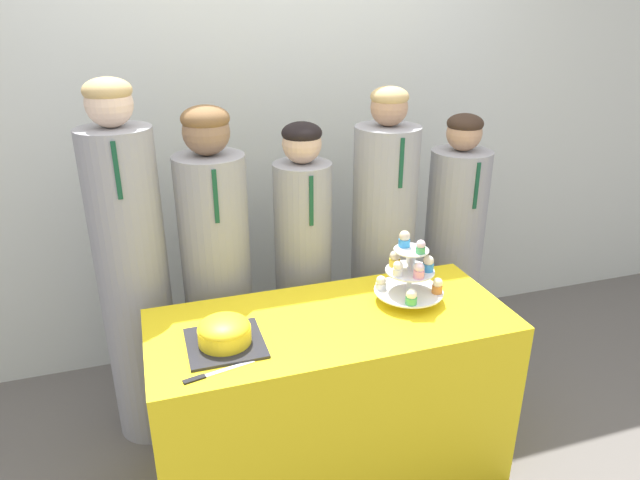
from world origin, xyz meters
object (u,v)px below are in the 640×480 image
round_cake (224,332)px  cupcake_stand (410,272)px  student_3 (382,256)px  student_4 (452,258)px  student_1 (218,280)px  student_2 (304,276)px  cake_knife (207,375)px  student_0 (134,280)px

round_cake → cupcake_stand: cupcake_stand is taller
round_cake → cupcake_stand: bearing=6.9°
student_3 → student_4: size_ratio=1.10×
student_1 → student_2: size_ratio=1.07×
cake_knife → student_2: 0.92m
student_1 → student_3: (0.80, 0.00, 0.01)m
student_0 → student_2: size_ratio=1.15×
student_3 → student_4: bearing=-0.0°
student_2 → student_3: size_ratio=0.91×
round_cake → student_1: size_ratio=0.18×
round_cake → cake_knife: 0.19m
round_cake → student_3: (0.85, 0.58, -0.07)m
student_0 → student_4: bearing=-0.0°
cake_knife → student_0: bearing=93.7°
cupcake_stand → student_2: size_ratio=0.21×
cake_knife → student_3: 1.20m
round_cake → student_1: bearing=84.4°
student_4 → student_2: bearing=-180.0°
student_2 → student_4: student_2 is taller
cake_knife → student_0: size_ratio=0.15×
student_0 → student_4: 1.54m
cake_knife → student_1: student_1 is taller
student_1 → student_2: (0.40, -0.00, -0.04)m
student_0 → student_3: (1.15, -0.00, -0.05)m
cake_knife → student_4: 1.52m
round_cake → cupcake_stand: 0.76m
cake_knife → student_2: (0.54, 0.74, -0.08)m
student_1 → student_4: size_ratio=1.07×
cake_knife → student_3: bearing=26.1°
round_cake → student_3: size_ratio=0.18×
student_0 → student_3: size_ratio=1.05×
student_1 → round_cake: bearing=-95.6°
student_0 → student_2: student_0 is taller
student_1 → student_3: size_ratio=0.97×
cake_knife → student_3: student_3 is taller
round_cake → student_1: 0.58m
cupcake_stand → student_1: (-0.70, 0.49, -0.16)m
cupcake_stand → student_4: 0.72m
student_2 → round_cake: bearing=-128.3°
student_2 → cupcake_stand: bearing=-58.4°
student_4 → student_3: bearing=180.0°
cupcake_stand → student_3: bearing=78.3°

